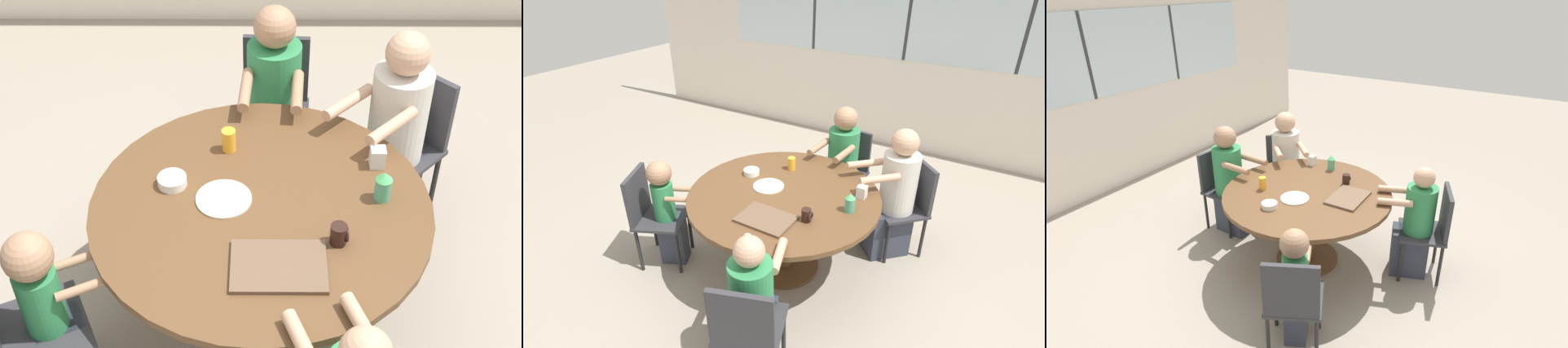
{
  "view_description": "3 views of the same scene",
  "coord_description": "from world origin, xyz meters",
  "views": [
    {
      "loc": [
        0.01,
        -2.34,
        2.98
      ],
      "look_at": [
        0.0,
        0.0,
        0.92
      ],
      "focal_mm": 50.0,
      "sensor_mm": 36.0,
      "label": 1
    },
    {
      "loc": [
        1.43,
        -2.35,
        2.45
      ],
      "look_at": [
        0.0,
        0.0,
        0.92
      ],
      "focal_mm": 28.0,
      "sensor_mm": 36.0,
      "label": 2
    },
    {
      "loc": [
        -2.81,
        -1.68,
        2.47
      ],
      "look_at": [
        0.0,
        0.0,
        0.92
      ],
      "focal_mm": 28.0,
      "sensor_mm": 36.0,
      "label": 3
    }
  ],
  "objects": [
    {
      "name": "sippy_cup",
      "position": [
        0.54,
        0.04,
        0.82
      ],
      "size": [
        0.08,
        0.08,
        0.15
      ],
      "color": "#4CA57F",
      "rests_on": "dining_table"
    },
    {
      "name": "juice_glass",
      "position": [
        -0.16,
        0.38,
        0.8
      ],
      "size": [
        0.07,
        0.07,
        0.12
      ],
      "color": "gold",
      "rests_on": "dining_table"
    },
    {
      "name": "person_woman_green_shirt",
      "position": [
        0.34,
        -0.92,
        0.49
      ],
      "size": [
        0.42,
        0.54,
        1.07
      ],
      "rotation": [
        0.0,
        0.0,
        0.35
      ],
      "color": "#333847",
      "rests_on": "ground_plane"
    },
    {
      "name": "person_man_blue_shirt",
      "position": [
        0.69,
        0.69,
        0.55
      ],
      "size": [
        0.6,
        0.6,
        1.2
      ],
      "rotation": [
        0.0,
        0.0,
        -3.93
      ],
      "color": "#333847",
      "rests_on": "ground_plane"
    },
    {
      "name": "wall_back_with_windows",
      "position": [
        0.0,
        2.99,
        1.42
      ],
      "size": [
        8.4,
        0.08,
        2.8
      ],
      "color": "silver",
      "rests_on": "ground_plane"
    },
    {
      "name": "chair_for_man_teal_shirt",
      "position": [
        0.08,
        1.14,
        0.52
      ],
      "size": [
        0.43,
        0.43,
        0.87
      ],
      "rotation": [
        0.0,
        0.0,
        -3.21
      ],
      "color": "#333338",
      "rests_on": "ground_plane"
    },
    {
      "name": "chair_for_man_blue_shirt",
      "position": [
        0.81,
        0.8,
        0.52
      ],
      "size": [
        0.57,
        0.57,
        0.87
      ],
      "rotation": [
        0.0,
        0.0,
        -3.93
      ],
      "color": "#333338",
      "rests_on": "ground_plane"
    },
    {
      "name": "chair_for_woman_green_shirt",
      "position": [
        0.39,
        -1.07,
        0.52
      ],
      "size": [
        0.51,
        0.51,
        0.87
      ],
      "rotation": [
        0.0,
        0.0,
        0.35
      ],
      "color": "#333338",
      "rests_on": "ground_plane"
    },
    {
      "name": "dining_table",
      "position": [
        0.0,
        0.0,
        0.62
      ],
      "size": [
        1.54,
        1.54,
        0.74
      ],
      "color": "brown",
      "rests_on": "ground_plane"
    },
    {
      "name": "person_toddler",
      "position": [
        -0.89,
        -0.43,
        0.51
      ],
      "size": [
        0.37,
        0.3,
        0.98
      ],
      "rotation": [
        0.0,
        0.0,
        -1.12
      ],
      "color": "#333847",
      "rests_on": "ground_plane"
    },
    {
      "name": "person_man_teal_shirt",
      "position": [
        0.07,
        0.97,
        0.54
      ],
      "size": [
        0.35,
        0.57,
        1.17
      ],
      "rotation": [
        0.0,
        0.0,
        -3.21
      ],
      "color": "#333847",
      "rests_on": "ground_plane"
    },
    {
      "name": "food_tray_dark",
      "position": [
        0.07,
        -0.37,
        0.75
      ],
      "size": [
        0.39,
        0.28,
        0.02
      ],
      "color": "brown",
      "rests_on": "dining_table"
    },
    {
      "name": "milk_carton_small",
      "position": [
        0.55,
        0.27,
        0.79
      ],
      "size": [
        0.07,
        0.07,
        0.1
      ],
      "color": "silver",
      "rests_on": "dining_table"
    },
    {
      "name": "coffee_mug",
      "position": [
        0.33,
        -0.23,
        0.79
      ],
      "size": [
        0.08,
        0.07,
        0.1
      ],
      "color": "black",
      "rests_on": "dining_table"
    },
    {
      "name": "ground_plane",
      "position": [
        0.0,
        0.0,
        0.0
      ],
      "size": [
        16.0,
        16.0,
        0.0
      ],
      "primitive_type": "plane",
      "color": "gray"
    },
    {
      "name": "bowl_white_shallow",
      "position": [
        -0.41,
        0.13,
        0.77
      ],
      "size": [
        0.13,
        0.13,
        0.05
      ],
      "color": "white",
      "rests_on": "dining_table"
    },
    {
      "name": "chair_for_toddler",
      "position": [
        -1.02,
        -0.5,
        0.52
      ],
      "size": [
        0.53,
        0.53,
        0.87
      ],
      "rotation": [
        0.0,
        0.0,
        -1.12
      ],
      "color": "#333338",
      "rests_on": "ground_plane"
    },
    {
      "name": "plate_tortillas",
      "position": [
        -0.17,
        0.03,
        0.75
      ],
      "size": [
        0.25,
        0.25,
        0.01
      ],
      "color": "beige",
      "rests_on": "dining_table"
    }
  ]
}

